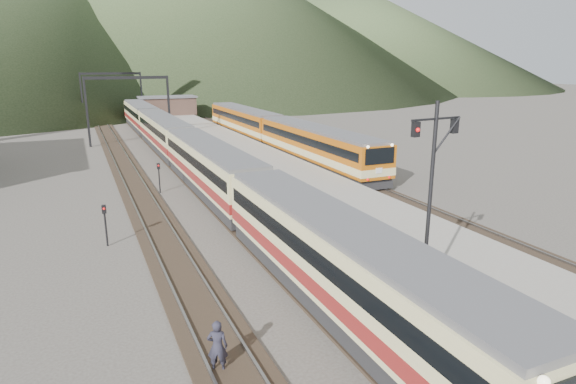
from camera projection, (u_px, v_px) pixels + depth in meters
name	position (u px, v px, depth m)	size (l,w,h in m)	color
track_main	(181.00, 165.00, 45.71)	(2.60, 200.00, 0.23)	black
track_far	(126.00, 170.00, 43.76)	(2.60, 200.00, 0.23)	black
track_second	(292.00, 156.00, 50.17)	(2.60, 200.00, 0.23)	black
platform	(244.00, 160.00, 46.00)	(8.00, 100.00, 1.00)	gray
gantry_near	(128.00, 97.00, 56.43)	(9.55, 0.25, 8.00)	black
gantry_far	(112.00, 87.00, 78.53)	(9.55, 0.25, 8.00)	black
station_shed	(167.00, 105.00, 80.83)	(9.40, 4.40, 3.10)	#4C352C
hill_c	(334.00, 30.00, 232.24)	(160.00, 160.00, 50.00)	#304323
main_train	(183.00, 147.00, 44.14)	(2.81, 77.17, 3.43)	beige
second_train	(274.00, 131.00, 53.90)	(3.04, 41.38, 3.71)	#A9540D
signal_mast	(431.00, 183.00, 16.72)	(2.20, 0.38, 7.25)	black
short_signal_b	(159.00, 174.00, 35.86)	(0.23, 0.17, 2.27)	black
short_signal_c	(105.00, 220.00, 25.34)	(0.23, 0.17, 2.27)	black
worker	(217.00, 347.00, 15.02)	(0.65, 0.43, 1.79)	#23222F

